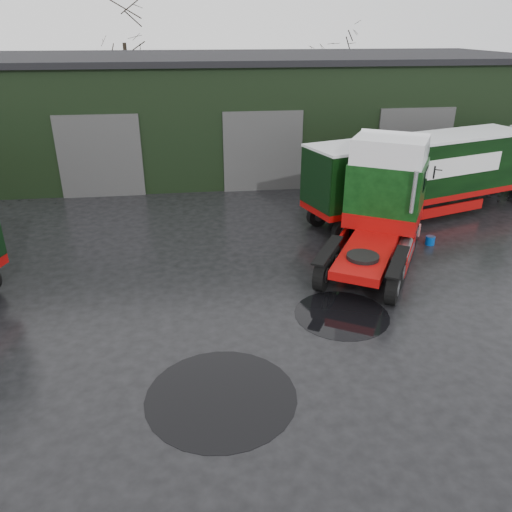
% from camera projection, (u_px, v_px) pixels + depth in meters
% --- Properties ---
extents(ground, '(100.00, 100.00, 0.00)m').
position_uv_depth(ground, '(264.00, 349.00, 13.23)').
color(ground, black).
extents(warehouse, '(32.40, 12.40, 6.30)m').
position_uv_depth(warehouse, '(248.00, 110.00, 30.14)').
color(warehouse, black).
rests_on(warehouse, ground).
extents(hero_tractor, '(6.03, 7.42, 4.28)m').
position_uv_depth(hero_tractor, '(376.00, 209.00, 16.92)').
color(hero_tractor, black).
rests_on(hero_tractor, ground).
extents(lorry_right, '(13.70, 6.37, 3.58)m').
position_uv_depth(lorry_right, '(419.00, 178.00, 21.55)').
color(lorry_right, silver).
rests_on(lorry_right, ground).
extents(wash_bucket, '(0.40, 0.40, 0.34)m').
position_uv_depth(wash_bucket, '(430.00, 240.00, 19.46)').
color(wash_bucket, '#063996').
rests_on(wash_bucket, ground).
extents(tree_back_a, '(4.40, 4.40, 9.50)m').
position_uv_depth(tree_back_a, '(127.00, 70.00, 37.50)').
color(tree_back_a, black).
rests_on(tree_back_a, ground).
extents(tree_back_b, '(4.40, 4.40, 7.50)m').
position_uv_depth(tree_back_b, '(333.00, 81.00, 39.85)').
color(tree_back_b, black).
rests_on(tree_back_b, ground).
extents(puddle_0, '(3.52, 3.52, 0.01)m').
position_uv_depth(puddle_0, '(221.00, 397.00, 11.52)').
color(puddle_0, black).
rests_on(puddle_0, ground).
extents(puddle_1, '(2.81, 2.81, 0.01)m').
position_uv_depth(puddle_1, '(342.00, 314.00, 14.79)').
color(puddle_1, black).
rests_on(puddle_1, ground).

